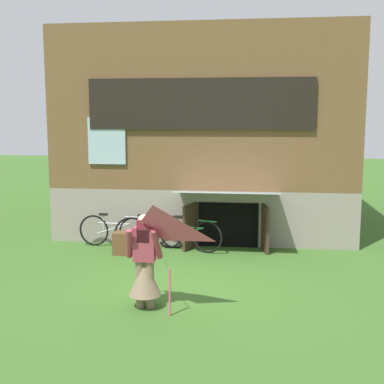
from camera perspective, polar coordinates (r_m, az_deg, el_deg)
ground_plane at (r=9.16m, az=-1.24°, el=-10.77°), size 60.00×60.00×0.00m
log_house at (r=14.29m, az=2.08°, el=6.72°), size 7.35×6.48×5.17m
person at (r=8.09m, az=-5.39°, el=-8.68°), size 0.60×0.52×1.52m
kite at (r=7.32m, az=-4.44°, el=-5.12°), size 1.20×1.15×1.65m
bicycle_green at (r=11.50m, az=-0.53°, el=-4.79°), size 1.65×0.60×0.79m
bicycle_black at (r=11.64m, az=-4.40°, el=-4.57°), size 1.76×0.47×0.82m
bicycle_silver at (r=11.95m, az=-8.88°, el=-4.37°), size 1.74×0.24×0.79m
wooden_crate at (r=11.32m, az=-7.77°, el=-5.76°), size 0.43×0.36×0.50m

